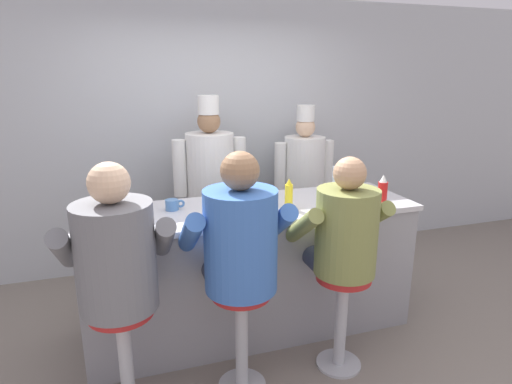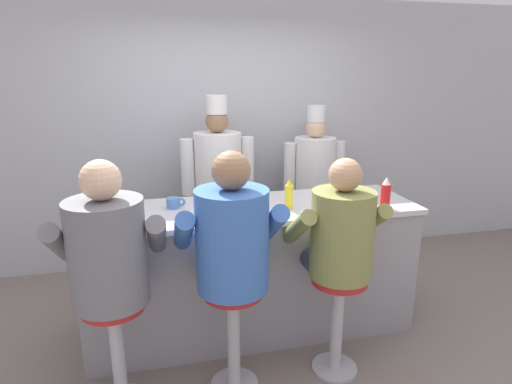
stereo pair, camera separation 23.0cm
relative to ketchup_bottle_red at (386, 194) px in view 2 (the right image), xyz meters
The scene contains 16 objects.
ground_plane 1.47m from the ketchup_bottle_red, behind, with size 20.00×20.00×0.00m, color slate.
wall_back 1.96m from the ketchup_bottle_red, 119.08° to the left, with size 10.00×0.06×2.70m.
diner_counter 1.16m from the ketchup_bottle_red, 164.17° to the left, with size 2.48×0.75×1.01m.
ketchup_bottle_red is the anchor object (origin of this frame).
mustard_bottle_yellow 0.71m from the ketchup_bottle_red, 167.49° to the left, with size 0.06×0.06×0.22m.
hot_sauce_bottle_orange 0.11m from the ketchup_bottle_red, 154.70° to the left, with size 0.03×0.03×0.13m.
water_pitcher_clear 0.38m from the ketchup_bottle_red, 116.31° to the left, with size 0.16×0.14×0.24m.
breakfast_plate 1.86m from the ketchup_bottle_red, behind, with size 0.23×0.23×0.05m.
cereal_bowl 1.77m from the ketchup_bottle_red, behind, with size 0.13×0.13×0.05m.
coffee_mug_blue 1.55m from the ketchup_bottle_red, 166.39° to the left, with size 0.14×0.10×0.08m.
napkin_dispenser_chrome 1.10m from the ketchup_bottle_red, 168.99° to the left, with size 0.11×0.07×0.14m.
diner_seated_grey 1.94m from the ketchup_bottle_red, behind, with size 0.65×0.64×1.53m.
diner_seated_blue 1.26m from the ketchup_bottle_red, 164.51° to the right, with size 0.66×0.65×1.55m.
diner_seated_olive 0.63m from the ketchup_bottle_red, 146.15° to the right, with size 0.60×0.60×1.48m.
cook_in_whites_near 1.62m from the ketchup_bottle_red, 130.25° to the left, with size 0.69×0.44×1.78m.
cook_in_whites_far 1.35m from the ketchup_bottle_red, 91.72° to the left, with size 0.65×0.42×1.66m.
Camera 2 is at (-0.67, -2.59, 1.96)m, focal length 30.00 mm.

